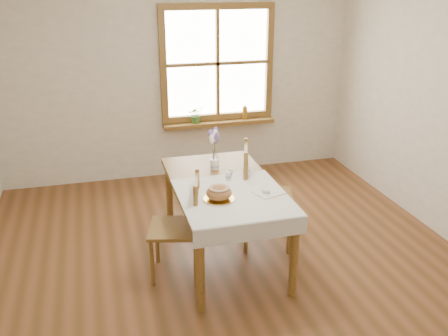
% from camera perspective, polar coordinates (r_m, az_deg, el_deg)
% --- Properties ---
extents(ground, '(5.00, 5.00, 0.00)m').
position_cam_1_polar(ground, '(4.58, 1.00, -11.88)').
color(ground, brown).
rests_on(ground, ground).
extents(room_walls, '(4.60, 5.10, 2.65)m').
position_cam_1_polar(room_walls, '(3.92, 1.16, 9.49)').
color(room_walls, beige).
rests_on(room_walls, ground).
extents(window, '(1.46, 0.08, 1.46)m').
position_cam_1_polar(window, '(6.43, -0.77, 11.87)').
color(window, olive).
rests_on(window, ground).
extents(window_sill, '(1.46, 0.20, 0.05)m').
position_cam_1_polar(window_sill, '(6.54, -0.58, 5.19)').
color(window_sill, olive).
rests_on(window_sill, ground).
extents(dining_table, '(0.90, 1.60, 0.75)m').
position_cam_1_polar(dining_table, '(4.52, -0.00, -2.78)').
color(dining_table, olive).
rests_on(dining_table, ground).
extents(table_linen, '(0.91, 0.99, 0.01)m').
position_cam_1_polar(table_linen, '(4.21, 1.08, -3.29)').
color(table_linen, white).
rests_on(table_linen, dining_table).
extents(chair_left, '(0.55, 0.54, 0.93)m').
position_cam_1_polar(chair_left, '(4.36, -5.66, -6.71)').
color(chair_left, olive).
rests_on(chair_left, ground).
extents(chair_right, '(0.62, 0.61, 1.02)m').
position_cam_1_polar(chair_right, '(4.84, 5.00, -3.16)').
color(chair_right, olive).
rests_on(chair_right, ground).
extents(bread_plate, '(0.31, 0.31, 0.01)m').
position_cam_1_polar(bread_plate, '(4.14, -0.58, -3.56)').
color(bread_plate, silver).
rests_on(bread_plate, table_linen).
extents(bread_loaf, '(0.21, 0.21, 0.12)m').
position_cam_1_polar(bread_loaf, '(4.11, -0.58, -2.73)').
color(bread_loaf, '#AD753D').
rests_on(bread_loaf, bread_plate).
extents(egg_napkin, '(0.28, 0.26, 0.01)m').
position_cam_1_polar(egg_napkin, '(4.28, 5.13, -2.79)').
color(egg_napkin, white).
rests_on(egg_napkin, table_linen).
extents(eggs, '(0.22, 0.21, 0.04)m').
position_cam_1_polar(eggs, '(4.27, 5.14, -2.49)').
color(eggs, white).
rests_on(eggs, egg_napkin).
extents(salt_shaker, '(0.05, 0.05, 0.09)m').
position_cam_1_polar(salt_shaker, '(4.51, 0.48, -0.90)').
color(salt_shaker, silver).
rests_on(salt_shaker, table_linen).
extents(pepper_shaker, '(0.06, 0.06, 0.09)m').
position_cam_1_polar(pepper_shaker, '(4.59, 0.70, -0.52)').
color(pepper_shaker, silver).
rests_on(pepper_shaker, table_linen).
extents(flower_vase, '(0.11, 0.11, 0.10)m').
position_cam_1_polar(flower_vase, '(4.78, -1.08, 0.36)').
color(flower_vase, silver).
rests_on(flower_vase, dining_table).
extents(lavender_bouquet, '(0.16, 0.16, 0.29)m').
position_cam_1_polar(lavender_bouquet, '(4.71, -1.10, 2.58)').
color(lavender_bouquet, '#6C5597').
rests_on(lavender_bouquet, flower_vase).
extents(potted_plant, '(0.23, 0.25, 0.17)m').
position_cam_1_polar(potted_plant, '(6.44, -3.21, 5.92)').
color(potted_plant, '#3D752F').
rests_on(potted_plant, window_sill).
extents(amber_bottle, '(0.08, 0.08, 0.18)m').
position_cam_1_polar(amber_bottle, '(6.60, 2.40, 6.38)').
color(amber_bottle, '#AD7320').
rests_on(amber_bottle, window_sill).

